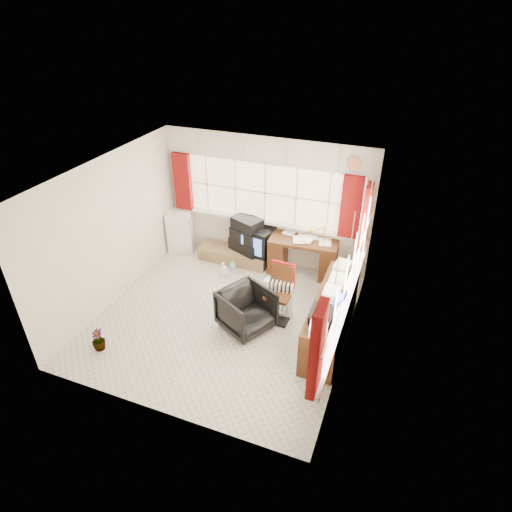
{
  "coord_description": "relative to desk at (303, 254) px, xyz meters",
  "views": [
    {
      "loc": [
        2.48,
        -4.97,
        4.61
      ],
      "look_at": [
        0.36,
        0.55,
        0.97
      ],
      "focal_mm": 30.0,
      "sensor_mm": 36.0,
      "label": 1
    }
  ],
  "objects": [
    {
      "name": "office_chair",
      "position": [
        -0.4,
        -1.88,
        -0.06
      ],
      "size": [
        1.02,
        1.01,
        0.69
      ],
      "primitive_type": "imported",
      "rotation": [
        0.0,
        0.0,
        1.08
      ],
      "color": "black",
      "rests_on": "ground"
    },
    {
      "name": "spray_bottle_a",
      "position": [
        -1.36,
        -0.68,
        -0.25
      ],
      "size": [
        0.14,
        0.14,
        0.31
      ],
      "primitive_type": "imported",
      "rotation": [
        0.0,
        0.0,
        -0.15
      ],
      "color": "white",
      "rests_on": "ground"
    },
    {
      "name": "task_chair",
      "position": [
        -0.01,
        -1.38,
        0.11
      ],
      "size": [
        0.42,
        0.44,
        0.98
      ],
      "color": "black",
      "rests_on": "ground"
    },
    {
      "name": "credenza",
      "position": [
        0.88,
        -1.6,
        -0.01
      ],
      "size": [
        0.5,
        2.0,
        0.85
      ],
      "color": "#522A13",
      "rests_on": "ground"
    },
    {
      "name": "desk",
      "position": [
        0.0,
        0.0,
        0.0
      ],
      "size": [
        1.31,
        0.72,
        0.77
      ],
      "color": "#522A13",
      "rests_on": "ground"
    },
    {
      "name": "flower_vase",
      "position": [
        -2.3,
        -3.13,
        -0.23
      ],
      "size": [
        0.26,
        0.26,
        0.36
      ],
      "primitive_type": "imported",
      "rotation": [
        0.0,
        0.0,
        -0.32
      ],
      "color": "black",
      "rests_on": "ground"
    },
    {
      "name": "room_walls",
      "position": [
        -0.85,
        -1.8,
        1.09
      ],
      "size": [
        4.0,
        4.0,
        4.0
      ],
      "color": "beige",
      "rests_on": "ground"
    },
    {
      "name": "hifi_stack",
      "position": [
        -1.14,
        -0.0,
        0.17
      ],
      "size": [
        0.78,
        0.65,
        0.7
      ],
      "color": "black",
      "rests_on": "tv_bench"
    },
    {
      "name": "curtains",
      "position": [
        0.08,
        -0.88,
        1.05
      ],
      "size": [
        3.83,
        3.83,
        1.15
      ],
      "color": "maroon",
      "rests_on": "room_walls"
    },
    {
      "name": "mini_fridge",
      "position": [
        -2.64,
        -0.0,
        0.02
      ],
      "size": [
        0.65,
        0.65,
        0.85
      ],
      "color": "white",
      "rests_on": "ground"
    },
    {
      "name": "window_back",
      "position": [
        -0.85,
        0.14,
        0.54
      ],
      "size": [
        3.7,
        0.12,
        3.6
      ],
      "color": "#FFE8C9",
      "rests_on": "room_walls"
    },
    {
      "name": "radiator",
      "position": [
        -0.02,
        -1.38,
        -0.14
      ],
      "size": [
        0.45,
        0.2,
        0.65
      ],
      "color": "white",
      "rests_on": "ground"
    },
    {
      "name": "overhead_cabinets",
      "position": [
        0.13,
        -0.82,
        1.84
      ],
      "size": [
        3.98,
        3.98,
        0.48
      ],
      "color": "beige",
      "rests_on": "room_walls"
    },
    {
      "name": "crt_tv",
      "position": [
        -0.92,
        0.03,
        0.11
      ],
      "size": [
        0.66,
        0.63,
        0.53
      ],
      "color": "black",
      "rests_on": "tv_bench"
    },
    {
      "name": "window_right",
      "position": [
        1.1,
        -1.8,
        0.54
      ],
      "size": [
        0.12,
        3.7,
        3.6
      ],
      "color": "#FFE8C9",
      "rests_on": "room_walls"
    },
    {
      "name": "spray_bottle_b",
      "position": [
        -1.3,
        -0.4,
        -0.31
      ],
      "size": [
        0.12,
        0.12,
        0.19
      ],
      "primitive_type": "imported",
      "rotation": [
        0.0,
        0.0,
        -0.66
      ],
      "color": "#8ACEC4",
      "rests_on": "ground"
    },
    {
      "name": "desk_lamp",
      "position": [
        0.37,
        -0.07,
        0.6
      ],
      "size": [
        0.14,
        0.12,
        0.39
      ],
      "color": "yellow",
      "rests_on": "desk"
    },
    {
      "name": "tv_bench",
      "position": [
        -1.4,
        -0.08,
        -0.28
      ],
      "size": [
        1.4,
        0.5,
        0.25
      ],
      "primitive_type": "cube",
      "color": "#836141",
      "rests_on": "ground"
    },
    {
      "name": "file_tray",
      "position": [
        0.83,
        -2.13,
        0.41
      ],
      "size": [
        0.32,
        0.41,
        0.13
      ],
      "primitive_type": "cube",
      "rotation": [
        0.0,
        0.0,
        0.03
      ],
      "color": "black",
      "rests_on": "credenza"
    },
    {
      "name": "ground",
      "position": [
        -0.85,
        -1.8,
        -0.41
      ],
      "size": [
        4.0,
        4.0,
        0.0
      ],
      "primitive_type": "plane",
      "color": "beige",
      "rests_on": "ground"
    }
  ]
}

